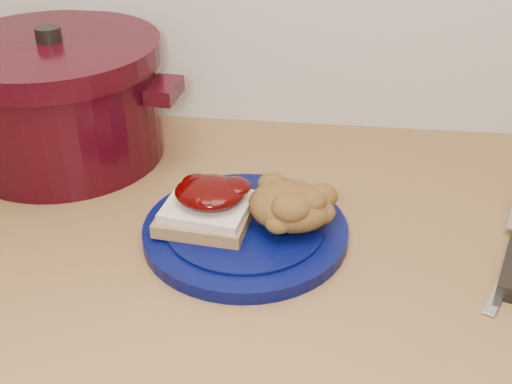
# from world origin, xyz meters

# --- Properties ---
(plate) EXTENTS (0.28, 0.28, 0.02)m
(plate) POSITION_xyz_m (-0.03, 1.49, 0.91)
(plate) COLOR #040839
(plate) RESTS_ON wood_countertop
(sandwich) EXTENTS (0.11, 0.10, 0.05)m
(sandwich) POSITION_xyz_m (-0.07, 1.49, 0.94)
(sandwich) COLOR olive
(sandwich) RESTS_ON plate
(stuffing_mound) EXTENTS (0.11, 0.10, 0.05)m
(stuffing_mound) POSITION_xyz_m (0.02, 1.49, 0.94)
(stuffing_mound) COLOR brown
(stuffing_mound) RESTS_ON plate
(butter_knife) EXTENTS (0.08, 0.15, 0.00)m
(butter_knife) POSITION_xyz_m (0.27, 1.46, 0.90)
(butter_knife) COLOR silver
(butter_knife) RESTS_ON wood_countertop
(dutch_oven) EXTENTS (0.35, 0.31, 0.18)m
(dutch_oven) POSITION_xyz_m (-0.31, 1.66, 0.98)
(dutch_oven) COLOR black
(dutch_oven) RESTS_ON wood_countertop
(pepper_grinder) EXTENTS (0.06, 0.06, 0.12)m
(pepper_grinder) POSITION_xyz_m (-0.35, 1.68, 0.96)
(pepper_grinder) COLOR black
(pepper_grinder) RESTS_ON wood_countertop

